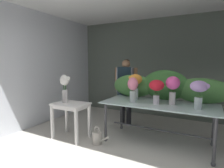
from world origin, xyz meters
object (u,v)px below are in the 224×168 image
object	(u,v)px
vase_rosy_stock	(133,87)
vase_crimson_ranunculus	(157,88)
side_table_white	(71,109)
florist	(126,85)
vase_sunset_lilies	(136,83)
display_table_glass	(158,109)
watering_can	(97,137)
vase_lilac_hydrangea	(199,90)
vase_fuchsia_tulips	(173,87)
vase_white_roses_tall	(65,86)

from	to	relation	value
vase_rosy_stock	vase_crimson_ranunculus	world-z (taller)	vase_rosy_stock
side_table_white	florist	bearing A→B (deg)	63.19
vase_sunset_lilies	vase_crimson_ranunculus	bearing A→B (deg)	-24.54
vase_sunset_lilies	display_table_glass	bearing A→B (deg)	-12.73
vase_rosy_stock	watering_can	bearing A→B (deg)	-144.39
vase_lilac_hydrangea	vase_crimson_ranunculus	bearing A→B (deg)	178.16
vase_fuchsia_tulips	vase_rosy_stock	xyz separation A→B (m)	(-0.69, -0.16, -0.04)
vase_fuchsia_tulips	watering_can	xyz separation A→B (m)	(-1.23, -0.55, -0.98)
display_table_glass	vase_white_roses_tall	size ratio (longest dim) A/B	3.61
florist	vase_crimson_ranunculus	world-z (taller)	florist
display_table_glass	vase_rosy_stock	world-z (taller)	vase_rosy_stock
vase_crimson_ranunculus	vase_white_roses_tall	xyz separation A→B (m)	(-1.73, -0.46, -0.02)
watering_can	vase_sunset_lilies	bearing A→B (deg)	53.39
side_table_white	florist	distance (m)	1.47
side_table_white	vase_lilac_hydrangea	distance (m)	2.37
vase_crimson_ranunculus	vase_white_roses_tall	world-z (taller)	vase_white_roses_tall
side_table_white	watering_can	world-z (taller)	side_table_white
display_table_glass	vase_fuchsia_tulips	bearing A→B (deg)	-2.56
vase_sunset_lilies	watering_can	size ratio (longest dim) A/B	1.47
vase_fuchsia_tulips	watering_can	bearing A→B (deg)	-156.15
vase_fuchsia_tulips	vase_white_roses_tall	xyz separation A→B (m)	(-1.98, -0.56, -0.05)
florist	vase_sunset_lilies	size ratio (longest dim) A/B	3.10
display_table_glass	vase_sunset_lilies	world-z (taller)	vase_sunset_lilies
vase_lilac_hydrangea	watering_can	world-z (taller)	vase_lilac_hydrangea
vase_rosy_stock	vase_fuchsia_tulips	bearing A→B (deg)	12.81
vase_fuchsia_tulips	vase_crimson_ranunculus	bearing A→B (deg)	-159.57
watering_can	vase_crimson_ranunculus	bearing A→B (deg)	24.72
side_table_white	vase_crimson_ranunculus	distance (m)	1.73
florist	vase_rosy_stock	distance (m)	1.02
side_table_white	vase_white_roses_tall	distance (m)	0.47
vase_lilac_hydrangea	vase_sunset_lilies	size ratio (longest dim) A/B	0.90
display_table_glass	vase_lilac_hydrangea	world-z (taller)	vase_lilac_hydrangea
display_table_glass	vase_sunset_lilies	xyz separation A→B (m)	(-0.50, 0.11, 0.45)
florist	watering_can	distance (m)	1.52
vase_sunset_lilies	vase_white_roses_tall	xyz separation A→B (m)	(-1.25, -0.68, -0.06)
side_table_white	vase_rosy_stock	distance (m)	1.31
side_table_white	vase_sunset_lilies	bearing A→B (deg)	31.41
vase_crimson_ranunculus	vase_sunset_lilies	xyz separation A→B (m)	(-0.48, 0.22, 0.05)
vase_sunset_lilies	watering_can	world-z (taller)	vase_sunset_lilies
vase_fuchsia_tulips	vase_rosy_stock	size ratio (longest dim) A/B	1.07
display_table_glass	vase_sunset_lilies	bearing A→B (deg)	167.27
florist	vase_rosy_stock	world-z (taller)	florist
florist	vase_sunset_lilies	distance (m)	0.77
vase_crimson_ranunculus	watering_can	size ratio (longest dim) A/B	1.26
vase_rosy_stock	watering_can	size ratio (longest dim) A/B	1.34
vase_rosy_stock	vase_sunset_lilies	bearing A→B (deg)	99.13
display_table_glass	vase_white_roses_tall	bearing A→B (deg)	-162.02
florist	vase_sunset_lilies	xyz separation A→B (m)	(0.47, -0.59, 0.14)
florist	vase_white_roses_tall	xyz separation A→B (m)	(-0.78, -1.27, 0.08)
vase_rosy_stock	display_table_glass	bearing A→B (deg)	20.39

